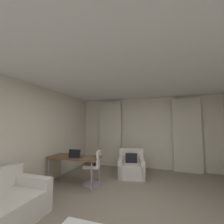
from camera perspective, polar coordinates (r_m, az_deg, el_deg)
ground_plane at (r=3.20m, az=7.91°, el=-34.78°), size 12.00×12.00×0.00m
wall_window at (r=5.78m, az=12.87°, el=-7.59°), size 5.12×0.06×2.60m
wall_left at (r=4.07m, az=-30.60°, el=-8.33°), size 0.06×6.12×2.60m
ceiling at (r=2.95m, az=7.32°, el=15.72°), size 5.12×6.12×0.06m
curtain_left_panel at (r=5.93m, az=-0.72°, el=-8.11°), size 0.90×0.06×2.50m
curtain_right_panel at (r=5.70m, az=26.81°, el=-7.75°), size 0.90×0.06×2.50m
armchair at (r=4.97m, az=7.43°, el=-20.22°), size 0.91×0.92×0.81m
desk at (r=4.37m, az=-14.24°, el=-16.95°), size 1.37×0.60×0.73m
desk_chair at (r=4.28m, az=-7.13°, el=-21.12°), size 0.48×0.48×0.88m
laptop at (r=4.20m, az=-13.72°, el=-15.94°), size 0.34×0.27×0.22m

